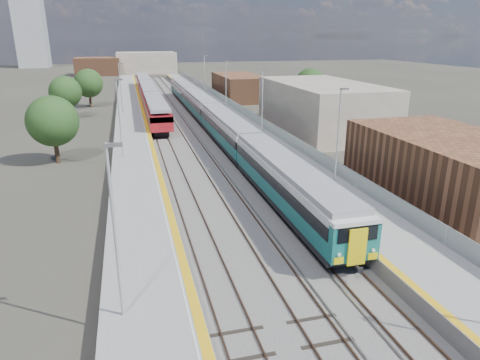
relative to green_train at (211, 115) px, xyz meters
name	(u,v)px	position (x,y,z in m)	size (l,w,h in m)	color
ground	(199,129)	(-1.50, 1.46, -2.18)	(320.00, 320.00, 0.00)	#47443A
ballast_bed	(181,126)	(-3.75, 3.96, -2.15)	(10.50, 155.00, 0.06)	#565451
tracks	(183,123)	(-3.15, 5.63, -2.07)	(8.96, 160.00, 0.17)	#4C3323
platform_right	(232,120)	(3.78, 3.95, -1.64)	(4.70, 155.00, 8.52)	slate
platform_left	(132,125)	(-10.55, 3.95, -1.66)	(4.30, 155.00, 8.52)	slate
buildings	(94,41)	(-19.62, 90.05, 8.53)	(72.00, 185.50, 40.00)	brown
green_train	(211,115)	(0.00, 0.00, 0.00)	(2.81, 78.24, 3.09)	black
red_train	(149,94)	(-7.00, 24.82, -0.02)	(2.89, 58.52, 3.64)	black
tree_a	(53,121)	(-18.15, -11.53, 2.10)	(5.02, 5.02, 6.80)	#382619
tree_b	(65,92)	(-19.98, 14.23, 1.95)	(4.84, 4.84, 6.56)	#382619
tree_c	(88,83)	(-17.35, 25.33, 2.11)	(5.02, 5.02, 6.81)	#382619
tree_d	(310,83)	(20.38, 14.13, 2.25)	(5.19, 5.19, 7.03)	#382619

